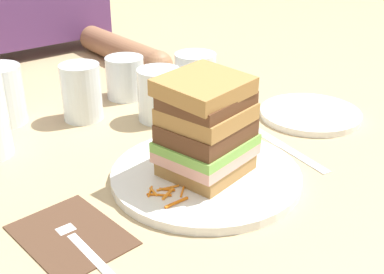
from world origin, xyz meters
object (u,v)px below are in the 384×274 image
at_px(empty_tumbler_1, 125,77).
at_px(empty_tumbler_3, 82,92).
at_px(main_plate, 206,175).
at_px(fork, 80,242).
at_px(sandwich, 206,128).
at_px(napkin_dark, 71,235).
at_px(side_plate, 310,114).
at_px(knife, 284,146).
at_px(juice_glass, 159,97).
at_px(empty_tumbler_2, 195,78).

xyz_separation_m(empty_tumbler_1, empty_tumbler_3, (-0.11, -0.04, 0.01)).
height_order(main_plate, fork, main_plate).
relative_size(sandwich, empty_tumbler_3, 1.41).
distance_m(main_plate, napkin_dark, 0.20).
bearing_deg(empty_tumbler_3, side_plate, -37.77).
xyz_separation_m(napkin_dark, fork, (0.00, -0.02, 0.00)).
bearing_deg(fork, empty_tumbler_1, 51.61).
relative_size(sandwich, knife, 0.68).
distance_m(main_plate, side_plate, 0.28).
relative_size(juice_glass, empty_tumbler_3, 0.92).
height_order(main_plate, empty_tumbler_1, empty_tumbler_1).
bearing_deg(side_plate, knife, -157.77).
relative_size(knife, side_plate, 1.16).
bearing_deg(sandwich, napkin_dark, -179.82).
bearing_deg(fork, empty_tumbler_2, 34.53).
bearing_deg(juice_glass, main_plate, -108.70).
distance_m(empty_tumbler_1, empty_tumbler_3, 0.12).
xyz_separation_m(napkin_dark, juice_glass, (0.27, 0.20, 0.04)).
distance_m(knife, juice_glass, 0.23).
height_order(sandwich, empty_tumbler_3, sandwich).
distance_m(fork, empty_tumbler_3, 0.36).
relative_size(main_plate, empty_tumbler_3, 2.66).
bearing_deg(empty_tumbler_2, knife, -93.56).
bearing_deg(empty_tumbler_3, knife, -57.28).
bearing_deg(empty_tumbler_1, empty_tumbler_2, -47.52).
relative_size(empty_tumbler_2, empty_tumbler_3, 0.94).
distance_m(napkin_dark, empty_tumbler_2, 0.44).
height_order(empty_tumbler_1, empty_tumbler_2, empty_tumbler_2).
relative_size(main_plate, side_plate, 1.48).
bearing_deg(juice_glass, knife, -67.48).
relative_size(sandwich, side_plate, 0.78).
distance_m(juice_glass, empty_tumbler_1, 0.13).
xyz_separation_m(napkin_dark, side_plate, (0.48, 0.05, 0.00)).
bearing_deg(napkin_dark, empty_tumbler_3, 59.76).
distance_m(sandwich, napkin_dark, 0.21).
distance_m(empty_tumbler_2, empty_tumbler_3, 0.21).
distance_m(empty_tumbler_1, empty_tumbler_2, 0.13).
height_order(napkin_dark, empty_tumbler_2, empty_tumbler_2).
distance_m(knife, empty_tumbler_2, 0.24).
xyz_separation_m(napkin_dark, empty_tumbler_3, (0.17, 0.29, 0.05)).
relative_size(napkin_dark, empty_tumbler_1, 1.73).
relative_size(fork, empty_tumbler_3, 1.72).
height_order(fork, empty_tumbler_2, empty_tumbler_2).
relative_size(empty_tumbler_3, side_plate, 0.56).
relative_size(knife, empty_tumbler_1, 2.56).
relative_size(main_plate, knife, 1.28).
xyz_separation_m(juice_glass, side_plate, (0.21, -0.16, -0.03)).
bearing_deg(sandwich, empty_tumbler_1, 76.37).
bearing_deg(side_plate, empty_tumbler_2, 120.71).
relative_size(main_plate, sandwich, 1.89).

